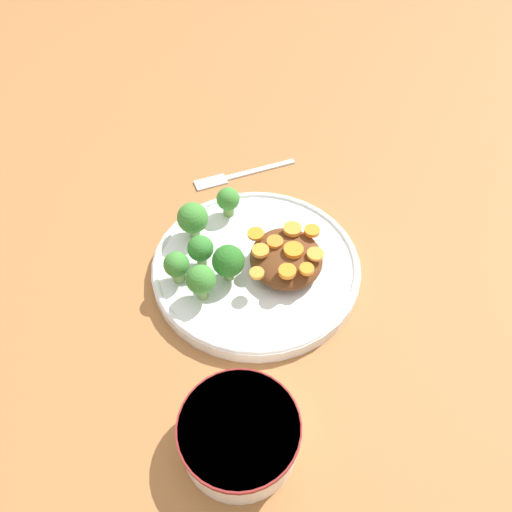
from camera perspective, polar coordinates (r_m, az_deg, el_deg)
ground_plane at (r=0.69m, az=0.00°, el=-1.80°), size 4.00×4.00×0.00m
plate at (r=0.68m, az=0.00°, el=-1.15°), size 0.28×0.28×0.02m
dip_bowl at (r=0.55m, az=-1.91°, el=-19.60°), size 0.13×0.13×0.05m
stew_mound at (r=0.66m, az=3.47°, el=-0.24°), size 0.10×0.11×0.03m
broccoli_floret_0 at (r=0.66m, az=-6.35°, el=0.85°), size 0.03×0.03×0.05m
broccoli_floret_1 at (r=0.69m, az=-7.24°, el=4.25°), size 0.04×0.04×0.06m
broccoli_floret_2 at (r=0.62m, az=-6.31°, el=-2.78°), size 0.04×0.04×0.05m
broccoli_floret_3 at (r=0.72m, az=-3.20°, el=6.39°), size 0.03×0.03×0.05m
broccoli_floret_4 at (r=0.64m, az=-3.18°, el=-0.63°), size 0.04×0.04×0.06m
broccoli_floret_5 at (r=0.65m, az=-9.06°, el=-1.09°), size 0.03×0.03×0.05m
carrot_slice_0 at (r=0.65m, az=6.80°, el=0.22°), size 0.02×0.02×0.00m
carrot_slice_1 at (r=0.67m, az=6.42°, el=2.89°), size 0.02×0.02×0.01m
carrot_slice_2 at (r=0.67m, az=0.31°, el=2.55°), size 0.02×0.02×0.00m
carrot_slice_3 at (r=0.67m, az=4.18°, el=3.09°), size 0.02×0.02×0.01m
carrot_slice_4 at (r=0.62m, az=0.54°, el=-1.96°), size 0.02×0.02×0.00m
carrot_slice_5 at (r=0.62m, az=3.59°, el=-1.75°), size 0.02×0.02×0.01m
carrot_slice_6 at (r=0.65m, az=4.31°, el=0.68°), size 0.03×0.03×0.01m
carrot_slice_7 at (r=0.65m, az=0.52°, el=0.61°), size 0.02×0.02×0.01m
carrot_slice_8 at (r=0.66m, az=2.18°, el=1.64°), size 0.02×0.02×0.00m
carrot_slice_9 at (r=0.63m, az=5.81°, el=-1.49°), size 0.02×0.02×0.01m
fork at (r=0.83m, az=-2.35°, el=9.21°), size 0.17×0.08×0.01m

